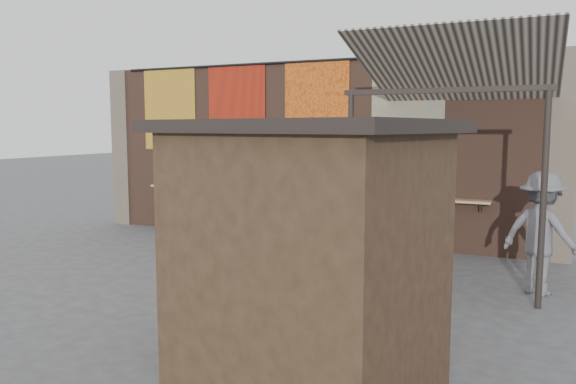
% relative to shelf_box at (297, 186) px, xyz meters
% --- Properties ---
extents(ground, '(70.00, 70.00, 0.00)m').
position_rel_shelf_box_xyz_m(ground, '(0.09, -2.30, -1.26)').
color(ground, '#474749').
rests_on(ground, ground).
extents(brick_wall, '(10.00, 0.40, 4.00)m').
position_rel_shelf_box_xyz_m(brick_wall, '(0.09, 0.40, 0.74)').
color(brick_wall, brown).
rests_on(brick_wall, ground).
extents(pier_left, '(0.50, 0.50, 4.00)m').
position_rel_shelf_box_xyz_m(pier_left, '(-5.11, 0.40, 0.74)').
color(pier_left, '#4C4238').
rests_on(pier_left, ground).
extents(pier_right, '(0.50, 0.50, 4.00)m').
position_rel_shelf_box_xyz_m(pier_right, '(5.29, 0.40, 0.74)').
color(pier_right, '#4C4238').
rests_on(pier_right, ground).
extents(eating_counter, '(8.00, 0.32, 0.05)m').
position_rel_shelf_box_xyz_m(eating_counter, '(0.09, 0.03, -0.16)').
color(eating_counter, '#9E7A51').
rests_on(eating_counter, brick_wall).
extents(shelf_box, '(0.55, 0.28, 0.27)m').
position_rel_shelf_box_xyz_m(shelf_box, '(0.00, 0.00, 0.00)').
color(shelf_box, white).
rests_on(shelf_box, eating_counter).
extents(tapestry_redgold, '(1.50, 0.02, 2.00)m').
position_rel_shelf_box_xyz_m(tapestry_redgold, '(-3.51, 0.18, 1.74)').
color(tapestry_redgold, maroon).
rests_on(tapestry_redgold, brick_wall).
extents(tapestry_sun, '(1.50, 0.02, 2.00)m').
position_rel_shelf_box_xyz_m(tapestry_sun, '(-1.61, 0.18, 1.74)').
color(tapestry_sun, red).
rests_on(tapestry_sun, brick_wall).
extents(tapestry_orange, '(1.50, 0.02, 2.00)m').
position_rel_shelf_box_xyz_m(tapestry_orange, '(0.39, 0.18, 1.74)').
color(tapestry_orange, '#CC5E19').
rests_on(tapestry_orange, brick_wall).
extents(tapestry_multi, '(1.50, 0.02, 2.00)m').
position_rel_shelf_box_xyz_m(tapestry_multi, '(2.39, 0.18, 1.74)').
color(tapestry_multi, '#266B8C').
rests_on(tapestry_multi, brick_wall).
extents(hang_rail, '(9.50, 0.06, 0.06)m').
position_rel_shelf_box_xyz_m(hang_rail, '(0.09, 0.17, 2.72)').
color(hang_rail, black).
rests_on(hang_rail, brick_wall).
extents(scooter_stool_0, '(0.34, 0.76, 0.72)m').
position_rel_shelf_box_xyz_m(scooter_stool_0, '(-2.76, -0.33, -0.90)').
color(scooter_stool_0, maroon).
rests_on(scooter_stool_0, ground).
extents(scooter_stool_1, '(0.35, 0.78, 0.74)m').
position_rel_shelf_box_xyz_m(scooter_stool_1, '(-2.24, -0.27, -0.89)').
color(scooter_stool_1, maroon).
rests_on(scooter_stool_1, ground).
extents(scooter_stool_2, '(0.36, 0.79, 0.75)m').
position_rel_shelf_box_xyz_m(scooter_stool_2, '(-1.67, -0.31, -0.88)').
color(scooter_stool_2, navy).
rests_on(scooter_stool_2, ground).
extents(scooter_stool_3, '(0.34, 0.75, 0.71)m').
position_rel_shelf_box_xyz_m(scooter_stool_3, '(-1.16, -0.30, -0.91)').
color(scooter_stool_3, '#105218').
rests_on(scooter_stool_3, ground).
extents(scooter_stool_4, '(0.36, 0.80, 0.76)m').
position_rel_shelf_box_xyz_m(scooter_stool_4, '(-0.55, -0.26, -0.88)').
color(scooter_stool_4, '#1A694E').
rests_on(scooter_stool_4, ground).
extents(scooter_stool_5, '(0.34, 0.76, 0.72)m').
position_rel_shelf_box_xyz_m(scooter_stool_5, '(-0.04, -0.27, -0.90)').
color(scooter_stool_5, navy).
rests_on(scooter_stool_5, ground).
extents(scooter_stool_6, '(0.40, 0.89, 0.85)m').
position_rel_shelf_box_xyz_m(scooter_stool_6, '(0.55, -0.28, -0.84)').
color(scooter_stool_6, navy).
rests_on(scooter_stool_6, ground).
extents(scooter_stool_7, '(0.34, 0.75, 0.71)m').
position_rel_shelf_box_xyz_m(scooter_stool_7, '(1.06, -0.30, -0.90)').
color(scooter_stool_7, '#0B5116').
rests_on(scooter_stool_7, ground).
extents(scooter_stool_8, '(0.38, 0.85, 0.81)m').
position_rel_shelf_box_xyz_m(scooter_stool_8, '(1.61, -0.29, -0.86)').
color(scooter_stool_8, black).
rests_on(scooter_stool_8, ground).
extents(diner_left, '(0.61, 0.42, 1.61)m').
position_rel_shelf_box_xyz_m(diner_left, '(-3.24, -0.30, -0.45)').
color(diner_left, '#9AA1E0').
rests_on(diner_left, ground).
extents(diner_right, '(0.89, 0.72, 1.75)m').
position_rel_shelf_box_xyz_m(diner_right, '(-2.91, -0.63, -0.38)').
color(diner_right, '#32272E').
rests_on(diner_right, ground).
extents(shopper_navy, '(1.19, 0.91, 1.88)m').
position_rel_shelf_box_xyz_m(shopper_navy, '(3.09, -2.66, -0.32)').
color(shopper_navy, black).
rests_on(shopper_navy, ground).
extents(shopper_grey, '(1.40, 1.16, 1.88)m').
position_rel_shelf_box_xyz_m(shopper_grey, '(4.99, -2.12, -0.32)').
color(shopper_grey, '#5E5D63').
rests_on(shopper_grey, ground).
extents(shopper_tan, '(0.89, 0.73, 1.56)m').
position_rel_shelf_box_xyz_m(shopper_tan, '(1.61, -1.55, -0.48)').
color(shopper_tan, '#9A8762').
rests_on(shopper_tan, ground).
extents(market_stall, '(2.63, 2.20, 2.49)m').
position_rel_shelf_box_xyz_m(market_stall, '(2.89, -6.46, -0.01)').
color(market_stall, black).
rests_on(market_stall, ground).
extents(stall_roof, '(2.96, 2.52, 0.12)m').
position_rel_shelf_box_xyz_m(stall_roof, '(2.89, -6.46, 1.29)').
color(stall_roof, black).
rests_on(stall_roof, market_stall).
extents(stall_sign, '(1.18, 0.31, 0.50)m').
position_rel_shelf_box_xyz_m(stall_sign, '(3.09, -5.59, 0.55)').
color(stall_sign, gold).
rests_on(stall_sign, market_stall).
extents(stall_shelf, '(1.88, 0.53, 0.06)m').
position_rel_shelf_box_xyz_m(stall_shelf, '(3.09, -5.59, -0.35)').
color(stall_shelf, '#473321').
rests_on(stall_shelf, market_stall).
extents(awning_canvas, '(3.20, 3.28, 0.97)m').
position_rel_shelf_box_xyz_m(awning_canvas, '(3.59, -1.40, 2.29)').
color(awning_canvas, beige).
rests_on(awning_canvas, brick_wall).
extents(awning_ledger, '(3.30, 0.08, 0.12)m').
position_rel_shelf_box_xyz_m(awning_ledger, '(3.59, 0.19, 2.69)').
color(awning_ledger, '#33261C').
rests_on(awning_ledger, brick_wall).
extents(awning_header, '(3.00, 0.08, 0.08)m').
position_rel_shelf_box_xyz_m(awning_header, '(3.59, -2.90, 1.82)').
color(awning_header, black).
rests_on(awning_header, awning_post_left).
extents(awning_post_left, '(0.09, 0.09, 3.10)m').
position_rel_shelf_box_xyz_m(awning_post_left, '(2.19, -2.90, 0.29)').
color(awning_post_left, black).
rests_on(awning_post_left, ground).
extents(awning_post_right, '(0.09, 0.09, 3.10)m').
position_rel_shelf_box_xyz_m(awning_post_right, '(4.99, -2.90, 0.29)').
color(awning_post_right, black).
rests_on(awning_post_right, ground).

